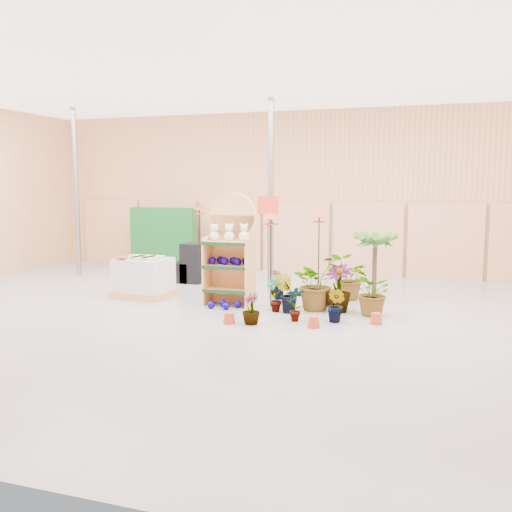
{
  "coord_description": "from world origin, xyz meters",
  "views": [
    {
      "loc": [
        4.04,
        -9.6,
        2.5
      ],
      "look_at": [
        0.3,
        1.5,
        1.0
      ],
      "focal_mm": 40.0,
      "sensor_mm": 36.0,
      "label": 1
    }
  ],
  "objects_px": {
    "pallet_stack": "(144,277)",
    "bird_table_front": "(271,219)",
    "display_shelf": "(231,253)",
    "potted_plant_2": "(316,283)"
  },
  "relations": [
    {
      "from": "display_shelf",
      "to": "bird_table_front",
      "type": "bearing_deg",
      "value": -4.12
    },
    {
      "from": "display_shelf",
      "to": "bird_table_front",
      "type": "relative_size",
      "value": 1.21
    },
    {
      "from": "pallet_stack",
      "to": "display_shelf",
      "type": "bearing_deg",
      "value": 3.21
    },
    {
      "from": "bird_table_front",
      "to": "potted_plant_2",
      "type": "distance_m",
      "value": 1.56
    },
    {
      "from": "bird_table_front",
      "to": "potted_plant_2",
      "type": "height_order",
      "value": "bird_table_front"
    },
    {
      "from": "pallet_stack",
      "to": "bird_table_front",
      "type": "bearing_deg",
      "value": 2.89
    },
    {
      "from": "display_shelf",
      "to": "pallet_stack",
      "type": "relative_size",
      "value": 1.81
    },
    {
      "from": "display_shelf",
      "to": "pallet_stack",
      "type": "bearing_deg",
      "value": 176.96
    },
    {
      "from": "display_shelf",
      "to": "pallet_stack",
      "type": "distance_m",
      "value": 2.2
    },
    {
      "from": "pallet_stack",
      "to": "bird_table_front",
      "type": "height_order",
      "value": "bird_table_front"
    }
  ]
}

